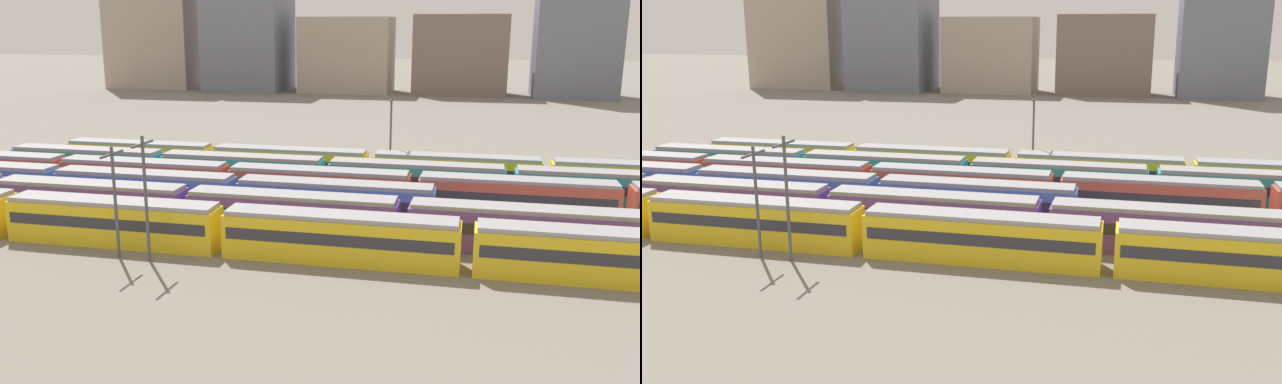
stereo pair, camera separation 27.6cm
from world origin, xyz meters
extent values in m
plane|color=slate|center=(0.00, 13.00, 0.00)|extent=(600.00, 600.00, 0.00)
cube|color=yellow|center=(13.24, 0.00, 1.70)|extent=(18.00, 3.00, 3.40)
cube|color=#2D2D33|center=(13.24, 0.00, 2.11)|extent=(17.20, 3.06, 0.90)
cube|color=#939399|center=(13.24, 0.00, 3.57)|extent=(17.60, 2.70, 0.35)
cube|color=yellow|center=(32.14, 0.00, 1.70)|extent=(18.00, 3.00, 3.40)
cube|color=#2D2D33|center=(32.14, 0.00, 2.11)|extent=(17.20, 3.06, 0.90)
cube|color=#939399|center=(32.14, 0.00, 3.57)|extent=(17.60, 2.70, 0.35)
cube|color=yellow|center=(51.04, 0.00, 1.70)|extent=(18.00, 3.00, 3.40)
cube|color=#2D2D33|center=(51.04, 0.00, 2.11)|extent=(17.20, 3.06, 0.90)
cube|color=#939399|center=(51.04, 0.00, 3.57)|extent=(17.60, 2.70, 0.35)
cube|color=#6B429E|center=(8.03, 5.20, 1.70)|extent=(18.00, 3.00, 3.40)
cube|color=#2D2D33|center=(8.03, 5.20, 2.11)|extent=(17.20, 3.06, 0.90)
cube|color=#939399|center=(8.03, 5.20, 3.57)|extent=(17.60, 2.70, 0.35)
cube|color=#6B429E|center=(26.93, 5.20, 1.70)|extent=(18.00, 3.00, 3.40)
cube|color=#2D2D33|center=(26.93, 5.20, 2.11)|extent=(17.20, 3.06, 0.90)
cube|color=#939399|center=(26.93, 5.20, 3.57)|extent=(17.60, 2.70, 0.35)
cube|color=#6B429E|center=(45.83, 5.20, 1.70)|extent=(18.00, 3.00, 3.40)
cube|color=#2D2D33|center=(45.83, 5.20, 2.11)|extent=(17.20, 3.06, 0.90)
cube|color=#939399|center=(45.83, 5.20, 3.57)|extent=(17.60, 2.70, 0.35)
cube|color=#4C70BC|center=(10.66, 10.40, 1.70)|extent=(18.00, 3.00, 3.40)
cube|color=#2D2D33|center=(10.66, 10.40, 2.11)|extent=(17.20, 3.06, 0.90)
cube|color=#939399|center=(10.66, 10.40, 3.57)|extent=(17.60, 2.70, 0.35)
cube|color=#4C70BC|center=(29.56, 10.40, 1.70)|extent=(18.00, 3.00, 3.40)
cube|color=#2D2D33|center=(29.56, 10.40, 2.11)|extent=(17.20, 3.06, 0.90)
cube|color=#939399|center=(29.56, 10.40, 3.57)|extent=(17.60, 2.70, 0.35)
cube|color=#BC4C38|center=(7.93, 15.60, 1.70)|extent=(18.00, 3.00, 3.40)
cube|color=#2D2D33|center=(7.93, 15.60, 2.11)|extent=(17.20, 3.06, 0.90)
cube|color=#939399|center=(7.93, 15.60, 3.57)|extent=(17.60, 2.70, 0.35)
cube|color=#BC4C38|center=(26.83, 15.60, 1.70)|extent=(18.00, 3.00, 3.40)
cube|color=#2D2D33|center=(26.83, 15.60, 2.11)|extent=(17.20, 3.06, 0.90)
cube|color=#939399|center=(26.83, 15.60, 3.57)|extent=(17.60, 2.70, 0.35)
cube|color=#BC4C38|center=(45.73, 15.60, 1.70)|extent=(18.00, 3.00, 3.40)
cube|color=#2D2D33|center=(45.73, 15.60, 2.11)|extent=(17.20, 3.06, 0.90)
cube|color=#939399|center=(45.73, 15.60, 3.57)|extent=(17.60, 2.70, 0.35)
cube|color=teal|center=(-1.90, 20.80, 1.70)|extent=(18.00, 3.00, 3.40)
cube|color=#2D2D33|center=(-1.90, 20.80, 2.11)|extent=(17.20, 3.06, 0.90)
cube|color=#939399|center=(-1.90, 20.80, 3.57)|extent=(17.60, 2.70, 0.35)
cube|color=teal|center=(17.00, 20.80, 1.70)|extent=(18.00, 3.00, 3.40)
cube|color=#2D2D33|center=(17.00, 20.80, 2.11)|extent=(17.20, 3.06, 0.90)
cube|color=#939399|center=(17.00, 20.80, 3.57)|extent=(17.60, 2.70, 0.35)
cube|color=teal|center=(35.90, 20.80, 1.70)|extent=(18.00, 3.00, 3.40)
cube|color=#2D2D33|center=(35.90, 20.80, 2.11)|extent=(17.20, 3.06, 0.90)
cube|color=#939399|center=(35.90, 20.80, 3.57)|extent=(17.60, 2.70, 0.35)
cube|color=teal|center=(54.80, 20.80, 1.70)|extent=(18.00, 3.00, 3.40)
cube|color=#2D2D33|center=(54.80, 20.80, 2.11)|extent=(17.20, 3.06, 0.90)
cube|color=#939399|center=(54.80, 20.80, 3.57)|extent=(17.60, 2.70, 0.35)
cube|color=yellow|center=(2.03, 26.00, 1.70)|extent=(18.00, 3.00, 3.40)
cube|color=#2D2D33|center=(2.03, 26.00, 2.11)|extent=(17.20, 3.06, 0.90)
cube|color=#939399|center=(2.03, 26.00, 3.57)|extent=(17.60, 2.70, 0.35)
cube|color=yellow|center=(20.93, 26.00, 1.70)|extent=(18.00, 3.00, 3.40)
cube|color=#2D2D33|center=(20.93, 26.00, 2.11)|extent=(17.20, 3.06, 0.90)
cube|color=#939399|center=(20.93, 26.00, 3.57)|extent=(17.60, 2.70, 0.35)
cube|color=yellow|center=(39.83, 26.00, 1.70)|extent=(18.00, 3.00, 3.40)
cube|color=#2D2D33|center=(39.83, 26.00, 2.11)|extent=(17.20, 3.06, 0.90)
cube|color=#939399|center=(39.83, 26.00, 3.57)|extent=(17.60, 2.70, 0.35)
cylinder|color=#4C4C51|center=(15.29, -3.03, 4.37)|extent=(0.24, 0.24, 8.74)
cube|color=#47474C|center=(15.29, -3.03, 8.14)|extent=(0.16, 3.20, 0.16)
cylinder|color=#4C4C51|center=(32.19, 29.00, 4.95)|extent=(0.24, 0.24, 9.89)
cube|color=#47474C|center=(32.19, 29.00, 9.29)|extent=(0.16, 3.20, 0.16)
cylinder|color=#4C4C51|center=(17.97, -3.25, 4.83)|extent=(0.24, 0.24, 9.66)
cube|color=#47474C|center=(17.97, -3.25, 9.06)|extent=(0.16, 3.20, 0.16)
cube|color=#A89989|center=(-47.84, 131.13, 20.49)|extent=(24.32, 13.89, 40.98)
cube|color=slate|center=(-19.81, 131.13, 16.28)|extent=(20.58, 20.75, 32.56)
cube|color=#A89989|center=(7.34, 131.13, 9.71)|extent=(23.60, 15.66, 19.41)
cube|color=#7A665B|center=(36.73, 131.13, 10.00)|extent=(23.35, 13.55, 20.00)
cube|color=slate|center=(64.28, 131.13, 18.78)|extent=(19.50, 17.57, 37.57)
camera|label=1|loc=(41.81, -48.07, 17.59)|focal=38.08mm
camera|label=2|loc=(42.07, -48.00, 17.59)|focal=38.08mm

